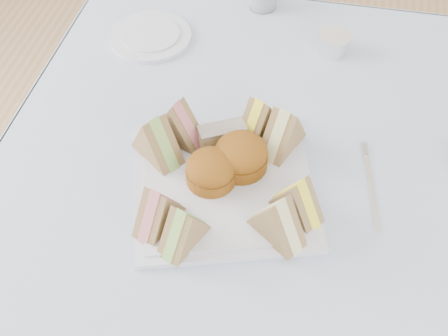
# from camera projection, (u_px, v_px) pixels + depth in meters

# --- Properties ---
(floor) EXTENTS (4.00, 4.00, 0.00)m
(floor) POSITION_uv_depth(u_px,v_px,m) (258.00, 331.00, 1.58)
(floor) COLOR #9E7751
(floor) RESTS_ON ground
(table) EXTENTS (0.90, 0.90, 0.74)m
(table) POSITION_uv_depth(u_px,v_px,m) (265.00, 265.00, 1.30)
(table) COLOR brown
(table) RESTS_ON floor
(tablecloth) EXTENTS (1.02, 1.02, 0.01)m
(tablecloth) POSITION_uv_depth(u_px,v_px,m) (277.00, 160.00, 1.01)
(tablecloth) COLOR white
(tablecloth) RESTS_ON table
(serving_plate) EXTENTS (0.38, 0.38, 0.01)m
(serving_plate) POSITION_uv_depth(u_px,v_px,m) (224.00, 184.00, 0.96)
(serving_plate) COLOR silver
(serving_plate) RESTS_ON tablecloth
(sandwich_fl_a) EXTENTS (0.07, 0.10, 0.08)m
(sandwich_fl_a) POSITION_uv_depth(u_px,v_px,m) (158.00, 207.00, 0.88)
(sandwich_fl_a) COLOR #937255
(sandwich_fl_a) RESTS_ON serving_plate
(sandwich_fl_b) EXTENTS (0.08, 0.10, 0.08)m
(sandwich_fl_b) POSITION_uv_depth(u_px,v_px,m) (183.00, 226.00, 0.85)
(sandwich_fl_b) COLOR #937255
(sandwich_fl_b) RESTS_ON serving_plate
(sandwich_fr_a) EXTENTS (0.10, 0.09, 0.08)m
(sandwich_fr_a) POSITION_uv_depth(u_px,v_px,m) (298.00, 197.00, 0.89)
(sandwich_fr_a) COLOR #937255
(sandwich_fr_a) RESTS_ON serving_plate
(sandwich_fr_b) EXTENTS (0.10, 0.09, 0.09)m
(sandwich_fr_b) POSITION_uv_depth(u_px,v_px,m) (278.00, 218.00, 0.86)
(sandwich_fr_b) COLOR #937255
(sandwich_fr_b) RESTS_ON serving_plate
(sandwich_bl_a) EXTENTS (0.11, 0.10, 0.09)m
(sandwich_bl_a) POSITION_uv_depth(u_px,v_px,m) (156.00, 138.00, 0.96)
(sandwich_bl_a) COLOR #937255
(sandwich_bl_a) RESTS_ON serving_plate
(sandwich_bl_b) EXTENTS (0.11, 0.08, 0.09)m
(sandwich_bl_b) POSITION_uv_depth(u_px,v_px,m) (177.00, 121.00, 0.99)
(sandwich_bl_b) COLOR #937255
(sandwich_bl_b) RESTS_ON serving_plate
(sandwich_br_a) EXTENTS (0.08, 0.11, 0.09)m
(sandwich_br_a) POSITION_uv_depth(u_px,v_px,m) (283.00, 129.00, 0.98)
(sandwich_br_a) COLOR #937255
(sandwich_br_a) RESTS_ON serving_plate
(sandwich_br_b) EXTENTS (0.08, 0.10, 0.08)m
(sandwich_br_b) POSITION_uv_depth(u_px,v_px,m) (259.00, 117.00, 1.00)
(sandwich_br_b) COLOR #937255
(sandwich_br_b) RESTS_ON serving_plate
(scone_left) EXTENTS (0.10, 0.10, 0.06)m
(scone_left) POSITION_uv_depth(u_px,v_px,m) (211.00, 170.00, 0.94)
(scone_left) COLOR #6E330F
(scone_left) RESTS_ON serving_plate
(scone_right) EXTENTS (0.13, 0.13, 0.06)m
(scone_right) POSITION_uv_depth(u_px,v_px,m) (241.00, 155.00, 0.96)
(scone_right) COLOR #6E330F
(scone_right) RESTS_ON serving_plate
(pastry_slice) EXTENTS (0.09, 0.07, 0.04)m
(pastry_slice) POSITION_uv_depth(u_px,v_px,m) (222.00, 135.00, 1.00)
(pastry_slice) COLOR tan
(pastry_slice) RESTS_ON serving_plate
(side_plate) EXTENTS (0.20, 0.20, 0.01)m
(side_plate) POSITION_uv_depth(u_px,v_px,m) (151.00, 36.00, 1.23)
(side_plate) COLOR silver
(side_plate) RESTS_ON tablecloth
(tea_strainer) EXTENTS (0.08, 0.08, 0.04)m
(tea_strainer) POSITION_uv_depth(u_px,v_px,m) (333.00, 44.00, 1.19)
(tea_strainer) COLOR white
(tea_strainer) RESTS_ON tablecloth
(fork) EXTENTS (0.03, 0.16, 0.00)m
(fork) POSITION_uv_depth(u_px,v_px,m) (372.00, 192.00, 0.96)
(fork) COLOR white
(fork) RESTS_ON tablecloth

